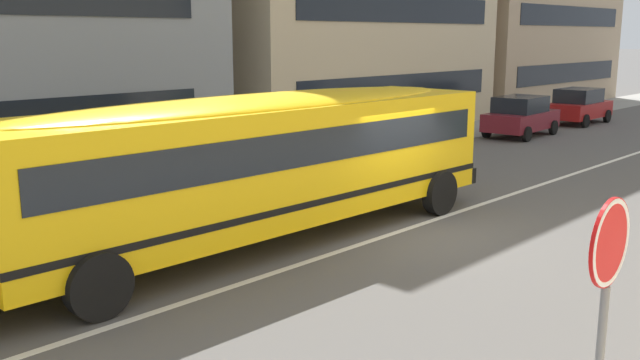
{
  "coord_description": "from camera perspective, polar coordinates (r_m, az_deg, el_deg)",
  "views": [
    {
      "loc": [
        -11.84,
        -8.62,
        4.09
      ],
      "look_at": [
        -1.86,
        0.79,
        1.25
      ],
      "focal_mm": 39.47,
      "sensor_mm": 36.0,
      "label": 1
    }
  ],
  "objects": [
    {
      "name": "lane_centreline",
      "position": [
        15.2,
        6.99,
        -3.97
      ],
      "size": [
        110.0,
        0.16,
        0.01
      ],
      "primitive_type": "cube",
      "color": "silver",
      "rests_on": "ground_plane"
    },
    {
      "name": "ground_plane",
      "position": [
        15.2,
        6.99,
        -3.98
      ],
      "size": [
        400.0,
        400.0,
        0.0
      ],
      "primitive_type": "plane",
      "color": "#54514F"
    },
    {
      "name": "sidewalk_far",
      "position": [
        20.5,
        -10.39,
        0.03
      ],
      "size": [
        120.0,
        3.0,
        0.01
      ],
      "primitive_type": "cube",
      "color": "gray",
      "rests_on": "ground_plane"
    },
    {
      "name": "parked_car_maroon_by_entrance",
      "position": [
        29.92,
        15.97,
        5.03
      ],
      "size": [
        3.99,
        2.05,
        1.64
      ],
      "rotation": [
        0.0,
        0.0,
        0.05
      ],
      "color": "maroon",
      "rests_on": "ground_plane"
    },
    {
      "name": "parked_car_red_beside_sign",
      "position": [
        35.11,
        20.25,
        5.69
      ],
      "size": [
        3.93,
        1.93,
        1.64
      ],
      "rotation": [
        0.0,
        0.0,
        0.02
      ],
      "color": "maroon",
      "rests_on": "ground_plane"
    },
    {
      "name": "stop_sign_post",
      "position": [
        5.84,
        22.19,
        -7.69
      ],
      "size": [
        0.7,
        0.07,
        2.9
      ],
      "color": "slate",
      "rests_on": "ground_plane"
    },
    {
      "name": "school_bus",
      "position": [
        13.72,
        -5.54,
        1.86
      ],
      "size": [
        13.25,
        3.27,
        2.95
      ],
      "rotation": [
        0.0,
        0.0,
        3.12
      ],
      "color": "yellow",
      "rests_on": "ground_plane"
    }
  ]
}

